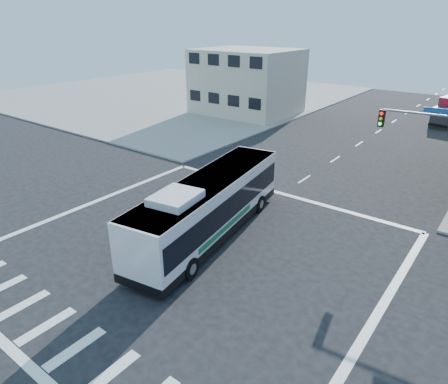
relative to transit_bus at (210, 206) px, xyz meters
The scene contains 5 objects.
ground 2.63m from the transit_bus, 78.14° to the right, with size 120.00×120.00×0.00m, color black.
sidewalk_nw 47.99m from the transit_bus, 136.21° to the left, with size 50.00×50.00×0.15m, color gray.
building_west 32.78m from the transit_bus, 120.57° to the left, with size 12.06×10.06×8.00m.
signal_mast_ne 13.29m from the transit_bus, 42.94° to the left, with size 7.91×1.13×8.07m.
transit_bus is the anchor object (origin of this frame).
Camera 1 is at (12.40, -13.74, 11.44)m, focal length 32.00 mm.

